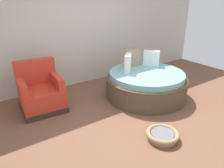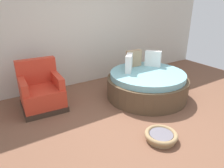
% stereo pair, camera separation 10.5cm
% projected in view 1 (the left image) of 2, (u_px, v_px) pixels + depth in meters
% --- Properties ---
extents(ground_plane, '(8.00, 8.00, 0.02)m').
position_uv_depth(ground_plane, '(139.00, 120.00, 3.78)').
color(ground_plane, brown).
extents(back_wall, '(8.00, 0.12, 3.11)m').
position_uv_depth(back_wall, '(78.00, 20.00, 4.91)').
color(back_wall, beige).
rests_on(back_wall, ground_plane).
extents(round_daybed, '(1.75, 1.75, 0.94)m').
position_uv_depth(round_daybed, '(146.00, 84.00, 4.60)').
color(round_daybed, brown).
rests_on(round_daybed, ground_plane).
extents(red_armchair, '(0.85, 0.85, 0.94)m').
position_uv_depth(red_armchair, '(41.00, 93.00, 4.06)').
color(red_armchair, '#38281E').
rests_on(red_armchair, ground_plane).
extents(pet_basket, '(0.51, 0.51, 0.13)m').
position_uv_depth(pet_basket, '(162.00, 135.00, 3.24)').
color(pet_basket, '#9E7F56').
rests_on(pet_basket, ground_plane).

